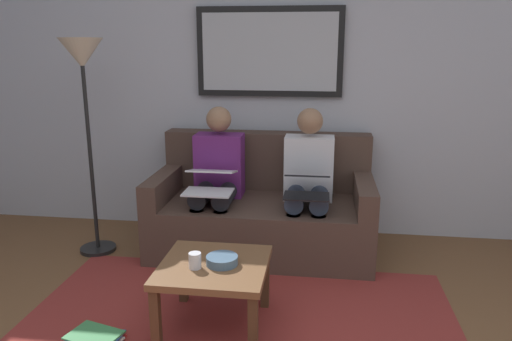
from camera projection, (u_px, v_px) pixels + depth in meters
wall_rear at (270, 82)px, 4.19m from camera, size 6.00×0.12×2.60m
area_rug at (236, 332)px, 2.84m from camera, size 2.60×1.80×0.01m
couch at (263, 210)px, 3.97m from camera, size 1.71×0.90×0.90m
framed_mirror at (269, 52)px, 4.04m from camera, size 1.21×0.05×0.72m
coffee_table at (214, 273)px, 2.82m from camera, size 0.61×0.61×0.40m
cup at (195, 261)px, 2.73m from camera, size 0.07×0.07×0.09m
bowl at (222, 260)px, 2.79m from camera, size 0.18×0.18×0.05m
person_left at (308, 179)px, 3.79m from camera, size 0.38×0.58×1.14m
laptop_black at (307, 185)px, 3.55m from camera, size 0.32×0.35×0.15m
person_right at (217, 175)px, 3.88m from camera, size 0.38×0.58×1.14m
laptop_white at (210, 180)px, 3.65m from camera, size 0.35×0.38×0.16m
magazine_stack at (94, 339)px, 2.73m from camera, size 0.32×0.29×0.05m
standing_lamp at (84, 78)px, 3.63m from camera, size 0.32×0.32×1.66m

